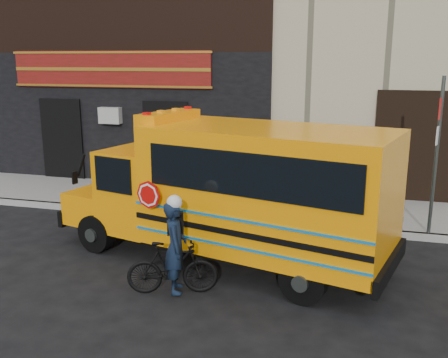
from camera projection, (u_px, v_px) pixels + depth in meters
ground at (220, 267)px, 9.76m from camera, size 120.00×120.00×0.00m
curb at (249, 222)px, 12.18m from camera, size 40.00×0.20×0.15m
sidewalk at (260, 205)px, 13.59m from camera, size 40.00×3.00×0.15m
school_bus at (237, 189)px, 9.63m from camera, size 7.21×3.81×2.92m
sign_pole at (436, 153)px, 10.74m from camera, size 0.12×0.31×3.62m
bicycle at (172, 268)px, 8.55m from camera, size 1.63×0.89×0.94m
cyclist at (176, 250)px, 8.47m from camera, size 0.55×0.68×1.61m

